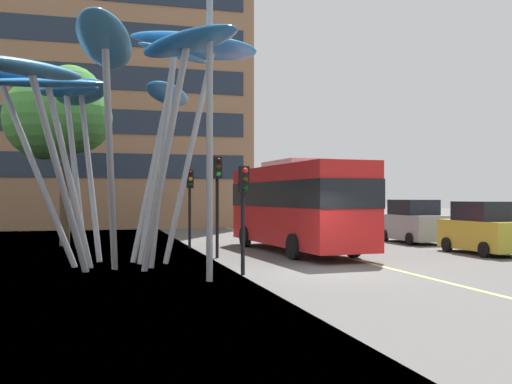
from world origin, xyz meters
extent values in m
cube|color=#54514F|center=(0.00, 0.00, -0.05)|extent=(120.00, 240.00, 0.10)
cube|color=#E0D666|center=(2.30, 0.00, 0.00)|extent=(0.16, 144.00, 0.01)
cube|color=red|center=(1.18, 6.44, 1.96)|extent=(3.19, 9.87, 3.23)
cube|color=black|center=(1.18, 6.44, 2.41)|extent=(3.22, 9.97, 1.03)
cube|color=yellow|center=(0.81, 11.22, 3.28)|extent=(1.36, 0.20, 0.36)
cube|color=#B2B2B7|center=(1.18, 6.44, 3.70)|extent=(2.10, 3.53, 0.24)
cylinder|color=black|center=(2.18, 9.53, 0.48)|extent=(0.35, 0.98, 0.96)
cylinder|color=black|center=(-0.28, 9.35, 0.48)|extent=(0.35, 0.98, 0.96)
cylinder|color=black|center=(2.61, 3.87, 0.48)|extent=(0.35, 0.98, 0.96)
cylinder|color=black|center=(0.16, 3.68, 0.48)|extent=(0.35, 0.98, 0.96)
cylinder|color=#9EA0A5|center=(-3.67, 3.80, 3.82)|extent=(1.98, 0.64, 7.69)
ellipsoid|color=#2D7FD1|center=(-2.80, 4.00, 7.65)|extent=(3.73, 2.46, 0.74)
cylinder|color=#9EA0A5|center=(-4.76, 4.07, 3.75)|extent=(1.55, 1.03, 7.53)
ellipsoid|color=#4CA3E5|center=(-4.12, 4.45, 7.50)|extent=(3.26, 2.62, 0.66)
cylinder|color=#9EA0A5|center=(-4.88, 5.26, 3.18)|extent=(1.73, 2.55, 6.43)
ellipsoid|color=#388EDB|center=(-4.15, 6.40, 6.36)|extent=(2.55, 3.06, 1.03)
cylinder|color=#9EA0A5|center=(-7.08, 5.51, 3.12)|extent=(0.95, 1.99, 6.31)
ellipsoid|color=#4299E0|center=(-7.43, 6.38, 6.25)|extent=(2.80, 3.76, 0.92)
cylinder|color=#9EA0A5|center=(-7.55, 4.70, 3.05)|extent=(0.97, 1.02, 6.14)
ellipsoid|color=#2D7FD1|center=(-7.90, 5.07, 6.11)|extent=(2.93, 3.00, 0.58)
cylinder|color=#9EA0A5|center=(-8.70, 3.38, 3.10)|extent=(2.58, 0.35, 6.28)
cylinder|color=#9EA0A5|center=(-7.68, 2.91, 2.95)|extent=(1.54, 0.51, 5.94)
ellipsoid|color=#2D7FD1|center=(-8.34, 2.77, 5.90)|extent=(4.15, 1.96, 0.68)
cylinder|color=#9EA0A5|center=(-7.85, 1.18, 2.90)|extent=(1.70, 2.01, 5.88)
ellipsoid|color=#4CA3E5|center=(-8.57, 0.31, 5.80)|extent=(3.38, 3.75, 0.60)
cylinder|color=#9EA0A5|center=(-6.43, 1.00, 3.24)|extent=(0.55, 3.05, 6.56)
ellipsoid|color=#4CA3E5|center=(-6.60, -0.42, 6.48)|extent=(1.90, 4.47, 0.88)
cylinder|color=#9EA0A5|center=(-4.86, 0.80, 3.34)|extent=(1.32, 2.21, 6.75)
ellipsoid|color=#2D7FD1|center=(-4.34, -0.17, 6.69)|extent=(3.13, 4.22, 0.48)
cylinder|color=#9EA0A5|center=(-4.76, 2.31, 3.69)|extent=(1.01, 0.76, 7.41)
ellipsoid|color=#2D7FD1|center=(-4.39, 2.07, 7.38)|extent=(3.51, 2.95, 0.76)
cylinder|color=black|center=(-2.63, 0.18, 1.61)|extent=(0.12, 0.12, 3.21)
cube|color=black|center=(-2.63, 0.04, 2.81)|extent=(0.28, 0.24, 0.80)
sphere|color=red|center=(-2.63, -0.09, 3.07)|extent=(0.18, 0.18, 0.18)
sphere|color=#3A2707|center=(-2.63, -0.09, 2.81)|extent=(0.18, 0.18, 0.18)
sphere|color=black|center=(-2.63, -0.09, 2.55)|extent=(0.18, 0.18, 0.18)
cylinder|color=black|center=(-2.44, 5.03, 1.91)|extent=(0.12, 0.12, 3.81)
cube|color=black|center=(-2.44, 4.89, 3.41)|extent=(0.28, 0.24, 0.80)
sphere|color=#390706|center=(-2.44, 4.76, 3.67)|extent=(0.18, 0.18, 0.18)
sphere|color=#3A2707|center=(-2.44, 4.76, 3.41)|extent=(0.18, 0.18, 0.18)
sphere|color=green|center=(-2.44, 4.76, 3.15)|extent=(0.18, 0.18, 0.18)
cylinder|color=black|center=(-2.87, 9.18, 1.75)|extent=(0.12, 0.12, 3.49)
cube|color=black|center=(-2.87, 9.04, 3.09)|extent=(0.28, 0.24, 0.80)
sphere|color=#390706|center=(-2.87, 8.91, 3.35)|extent=(0.18, 0.18, 0.18)
sphere|color=orange|center=(-2.87, 8.91, 3.09)|extent=(0.18, 0.18, 0.18)
sphere|color=black|center=(-2.87, 8.91, 2.83)|extent=(0.18, 0.18, 0.18)
cube|color=gold|center=(8.27, 3.74, 0.76)|extent=(1.75, 3.98, 1.17)
cube|color=black|center=(8.27, 3.74, 1.73)|extent=(1.61, 2.19, 0.77)
cylinder|color=black|center=(9.14, 4.97, 0.30)|extent=(0.20, 0.60, 0.60)
cylinder|color=black|center=(7.39, 4.97, 0.30)|extent=(0.20, 0.60, 0.60)
cylinder|color=black|center=(7.39, 2.50, 0.30)|extent=(0.20, 0.60, 0.60)
cube|color=gray|center=(8.47, 9.55, 0.80)|extent=(1.84, 4.10, 1.23)
cube|color=black|center=(8.47, 9.55, 1.79)|extent=(1.69, 2.26, 0.75)
cylinder|color=black|center=(9.38, 10.82, 0.30)|extent=(0.20, 0.60, 0.60)
cylinder|color=black|center=(7.55, 10.82, 0.30)|extent=(0.20, 0.60, 0.60)
cylinder|color=black|center=(9.38, 8.28, 0.30)|extent=(0.20, 0.60, 0.60)
cylinder|color=black|center=(7.55, 8.28, 0.30)|extent=(0.20, 0.60, 0.60)
cylinder|color=gray|center=(-3.83, -0.90, 4.23)|extent=(0.18, 0.18, 8.47)
cylinder|color=brown|center=(-8.33, 12.22, 1.87)|extent=(0.46, 0.46, 3.74)
sphere|color=#428438|center=(-9.13, 11.42, 5.88)|extent=(3.77, 3.77, 3.77)
sphere|color=#428438|center=(-8.10, 12.48, 7.03)|extent=(3.11, 3.11, 3.11)
sphere|color=#428438|center=(-7.79, 11.38, 5.96)|extent=(3.28, 3.28, 3.28)
cube|color=#936B4C|center=(-9.49, 32.75, 12.39)|extent=(27.72, 14.90, 24.78)
cube|color=#1E2838|center=(-9.49, 25.28, 4.49)|extent=(26.05, 0.08, 1.73)
cube|color=#1E2838|center=(-9.49, 25.28, 7.59)|extent=(26.05, 0.08, 1.73)
cube|color=#1E2838|center=(-9.49, 25.28, 10.69)|extent=(26.05, 0.08, 1.73)
cube|color=#1E2838|center=(-9.49, 25.28, 13.78)|extent=(26.05, 0.08, 1.73)
camera|label=1|loc=(-6.73, -16.55, 2.31)|focal=40.81mm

